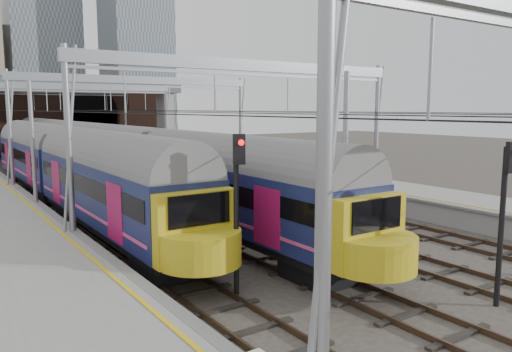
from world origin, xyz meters
TOP-DOWN VIEW (x-y plane):
  - ground at (0.00, 0.00)m, footprint 160.00×160.00m
  - platform_left at (-10.18, 2.50)m, footprint 4.32×55.00m
  - tracks at (0.00, 15.00)m, footprint 14.40×80.00m
  - overhead_line at (0.00, 21.49)m, footprint 16.80×80.00m
  - retaining_wall at (1.40, 51.93)m, footprint 28.00×2.75m
  - overbridge at (0.00, 46.00)m, footprint 28.00×3.00m
  - city_skyline at (2.73, 70.48)m, footprint 37.50×27.50m
  - train_main at (-2.00, 29.55)m, footprint 2.67×61.86m
  - train_second at (-6.00, 17.82)m, footprint 2.75×31.78m
  - signal_near_left at (-4.99, 1.41)m, footprint 0.39×0.47m
  - signal_near_centre at (0.74, -3.64)m, footprint 0.38×0.46m
  - equip_cover_a at (-0.68, 1.79)m, footprint 1.01×0.81m
  - equip_cover_b at (1.61, 3.25)m, footprint 0.99×0.73m
  - equip_cover_c at (1.37, 6.16)m, footprint 0.92×0.80m

SIDE VIEW (x-z plane):
  - ground at x=0.00m, z-range 0.00..0.00m
  - tracks at x=0.00m, z-range -0.09..0.13m
  - equip_cover_c at x=1.37m, z-range 0.00..0.09m
  - equip_cover_a at x=-0.68m, z-range 0.00..0.10m
  - equip_cover_b at x=1.61m, z-range 0.00..0.11m
  - platform_left at x=-10.18m, z-range -0.01..1.11m
  - train_main at x=-2.00m, z-range 0.09..4.73m
  - train_second at x=-6.00m, z-range 0.08..4.82m
  - signal_near_centre at x=0.74m, z-range 0.63..5.41m
  - signal_near_left at x=-4.99m, z-range 0.64..5.59m
  - retaining_wall at x=1.40m, z-range -0.17..8.83m
  - overhead_line at x=0.00m, z-range 2.57..10.57m
  - overbridge at x=0.00m, z-range 2.64..11.89m
  - city_skyline at x=2.73m, z-range -12.91..47.09m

